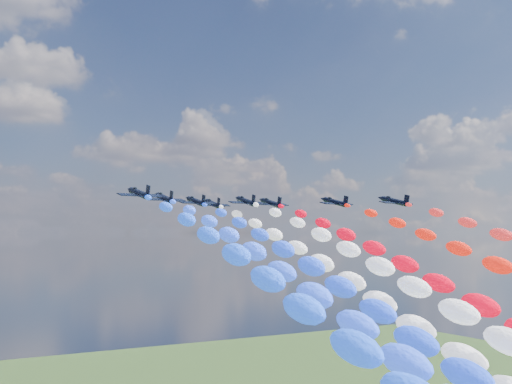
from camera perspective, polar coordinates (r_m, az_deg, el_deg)
jet_0 at (r=137.16m, az=-10.13°, el=-0.11°), size 9.98×13.23×5.22m
trail_0 at (r=79.58m, az=6.45°, el=-13.60°), size 5.66×126.73×47.60m
jet_1 at (r=154.28m, az=-7.99°, el=-0.52°), size 9.38×12.80×5.22m
trail_1 at (r=97.34m, az=6.86°, el=-11.75°), size 5.66×126.73×47.60m
jet_2 at (r=169.47m, az=-5.25°, el=-0.81°), size 9.50×12.88×5.22m
trail_2 at (r=113.85m, az=8.90°, el=-10.54°), size 5.66×126.73×47.60m
jet_3 at (r=168.32m, az=-0.89°, el=-0.80°), size 9.82×13.11×5.22m
trail_3 at (r=116.07m, az=15.34°, el=-10.32°), size 5.66×126.73×47.60m
jet_4 at (r=182.56m, az=-3.80°, el=-1.01°), size 10.10×13.31×5.22m
trail_4 at (r=127.54m, az=9.49°, el=-9.78°), size 5.66×126.73×47.60m
jet_5 at (r=177.84m, az=1.30°, el=-0.95°), size 9.31×12.75×5.22m
trail_5 at (r=126.97m, az=17.13°, el=-9.70°), size 5.66×126.73×47.60m
jet_6 at (r=174.54m, az=6.90°, el=-0.88°), size 9.74×13.06×5.22m
jet_7 at (r=172.40m, az=11.96°, el=-0.79°), size 9.58×12.94×5.22m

